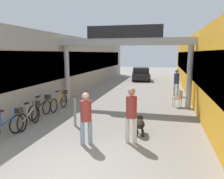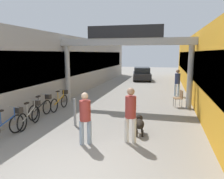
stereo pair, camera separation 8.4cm
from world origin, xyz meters
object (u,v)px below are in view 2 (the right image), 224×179
at_px(pedestrian_with_dog, 131,112).
at_px(pedestrian_companion, 85,115).
at_px(pedestrian_carrying_crate, 177,81).
at_px(bicycle_black_third, 42,107).
at_px(bollard_post_metal, 75,112).
at_px(bicycle_orange_farthest, 60,101).
at_px(cafe_chair_wood_nearer, 179,97).
at_px(parked_car_black, 142,74).
at_px(dog_on_leash, 139,123).
at_px(bicycle_silver_second, 31,115).
at_px(bicycle_blue_nearest, 7,124).

bearing_deg(pedestrian_with_dog, pedestrian_companion, -161.29).
xyz_separation_m(pedestrian_carrying_crate, bicycle_black_third, (-6.04, -6.41, -0.57)).
bearing_deg(pedestrian_with_dog, bollard_post_metal, 154.83).
height_order(bicycle_orange_farthest, cafe_chair_wood_nearer, bicycle_orange_farthest).
bearing_deg(bicycle_orange_farthest, parked_car_black, 78.77).
bearing_deg(bollard_post_metal, dog_on_leash, -6.08).
bearing_deg(parked_car_black, bicycle_black_third, -100.98).
xyz_separation_m(bicycle_silver_second, bicycle_black_third, (-0.27, 1.23, 0.00)).
bearing_deg(pedestrian_companion, dog_on_leash, 40.35).
height_order(pedestrian_carrying_crate, bicycle_silver_second, pedestrian_carrying_crate).
relative_size(bicycle_orange_farthest, cafe_chair_wood_nearer, 1.90).
relative_size(pedestrian_with_dog, bicycle_silver_second, 1.05).
distance_m(bicycle_orange_farthest, bollard_post_metal, 2.76).
xyz_separation_m(pedestrian_carrying_crate, parked_car_black, (-3.23, 8.08, -0.36)).
bearing_deg(cafe_chair_wood_nearer, bicycle_blue_nearest, -135.63).
bearing_deg(pedestrian_companion, parked_car_black, 90.52).
distance_m(dog_on_leash, bollard_post_metal, 2.57).
bearing_deg(bollard_post_metal, parked_car_black, 86.70).
distance_m(bicycle_orange_farthest, cafe_chair_wood_nearer, 6.14).
relative_size(bicycle_blue_nearest, parked_car_black, 0.40).
bearing_deg(pedestrian_with_dog, bicycle_black_third, 156.16).
relative_size(pedestrian_carrying_crate, dog_on_leash, 2.04).
bearing_deg(pedestrian_with_dog, parked_car_black, 95.16).
relative_size(pedestrian_companion, pedestrian_carrying_crate, 0.94).
height_order(pedestrian_with_dog, bollard_post_metal, pedestrian_with_dog).
height_order(pedestrian_with_dog, bicycle_black_third, pedestrian_with_dog).
height_order(pedestrian_carrying_crate, bicycle_black_third, pedestrian_carrying_crate).
xyz_separation_m(bicycle_blue_nearest, cafe_chair_wood_nearer, (5.85, 5.72, 0.10)).
distance_m(bicycle_silver_second, bicycle_orange_farthest, 2.59).
relative_size(bicycle_black_third, bollard_post_metal, 1.55).
distance_m(bicycle_silver_second, parked_car_black, 15.93).
distance_m(bicycle_orange_farthest, parked_car_black, 13.39).
xyz_separation_m(dog_on_leash, cafe_chair_wood_nearer, (1.55, 4.36, 0.15)).
relative_size(pedestrian_carrying_crate, parked_car_black, 0.42).
xyz_separation_m(pedestrian_with_dog, bicycle_silver_second, (-4.02, 0.67, -0.58)).
height_order(pedestrian_companion, bicycle_blue_nearest, pedestrian_companion).
bearing_deg(cafe_chair_wood_nearer, pedestrian_carrying_crate, 89.78).
relative_size(pedestrian_companion, bicycle_blue_nearest, 0.98).
bearing_deg(bicycle_silver_second, pedestrian_carrying_crate, 52.93).
xyz_separation_m(bicycle_black_third, bicycle_orange_farthest, (0.21, 1.36, 0.00)).
relative_size(pedestrian_carrying_crate, cafe_chair_wood_nearer, 1.97).
distance_m(pedestrian_carrying_crate, bicycle_blue_nearest, 10.61).
xyz_separation_m(dog_on_leash, bicycle_silver_second, (-4.21, -0.17, 0.05)).
bearing_deg(dog_on_leash, bicycle_silver_second, -177.69).
relative_size(pedestrian_carrying_crate, bicycle_orange_farthest, 1.03).
xyz_separation_m(bicycle_black_third, parked_car_black, (2.81, 14.49, 0.21)).
distance_m(pedestrian_companion, bicycle_blue_nearest, 2.83).
bearing_deg(parked_car_black, bicycle_blue_nearest, -98.84).
bearing_deg(bicycle_orange_farthest, pedestrian_carrying_crate, 40.88).
bearing_deg(bicycle_black_third, pedestrian_companion, -38.37).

